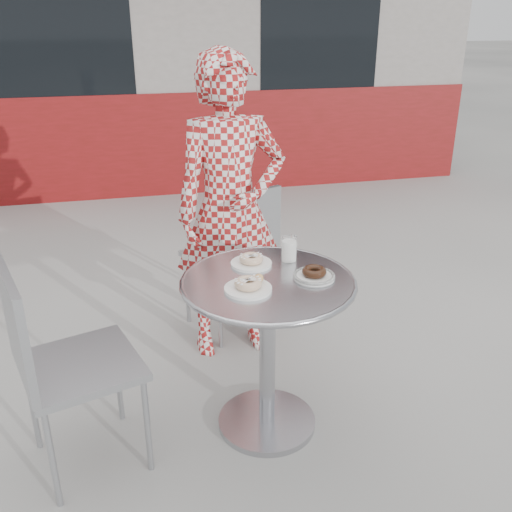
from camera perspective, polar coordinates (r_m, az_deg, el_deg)
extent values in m
plane|color=#A9A6A1|center=(2.73, 1.93, -15.95)|extent=(60.00, 60.00, 0.00)
cube|color=gray|center=(7.66, -9.63, 21.42)|extent=(6.00, 4.00, 3.00)
cube|color=maroon|center=(5.87, -7.51, 11.14)|extent=(6.02, 0.20, 1.00)
cube|color=black|center=(5.68, -21.17, 21.69)|extent=(1.60, 0.04, 1.40)
cube|color=black|center=(5.98, 6.53, 23.00)|extent=(1.20, 0.04, 1.40)
cylinder|color=#BCBCC1|center=(2.70, 1.08, -16.17)|extent=(0.44, 0.44, 0.03)
cylinder|color=#BCBCC1|center=(2.49, 1.14, -9.97)|extent=(0.07, 0.07, 0.70)
cylinder|color=#BCBCC1|center=(2.31, 1.21, -2.63)|extent=(0.70, 0.70, 0.02)
torus|color=#BCBCC1|center=(2.31, 1.21, -2.63)|extent=(0.72, 0.72, 0.02)
cube|color=#A0A3A8|center=(3.24, -2.79, -0.03)|extent=(0.54, 0.54, 0.03)
cube|color=#A0A3A8|center=(3.01, -0.79, 2.64)|extent=(0.39, 0.19, 0.41)
cube|color=#A0A3A8|center=(2.36, -17.07, -10.47)|extent=(0.54, 0.54, 0.03)
cube|color=#A0A3A8|center=(2.22, -22.86, -6.72)|extent=(0.16, 0.42, 0.43)
imported|color=maroon|center=(2.92, -2.55, 4.54)|extent=(0.60, 0.42, 1.58)
cylinder|color=white|center=(2.44, -0.48, -0.75)|extent=(0.18, 0.18, 0.01)
torus|color=#B17644|center=(2.43, -0.48, -0.27)|extent=(0.10, 0.10, 0.03)
cylinder|color=white|center=(2.22, -0.80, -3.30)|extent=(0.19, 0.19, 0.01)
torus|color=#B17644|center=(2.21, -0.80, -2.75)|extent=(0.11, 0.11, 0.04)
sphere|color=#B77A3F|center=(2.25, 0.28, -2.23)|extent=(0.04, 0.04, 0.04)
cylinder|color=white|center=(2.34, 5.82, -2.05)|extent=(0.17, 0.17, 0.01)
torus|color=black|center=(2.33, 5.84, -1.55)|extent=(0.10, 0.10, 0.03)
torus|color=black|center=(2.33, 5.83, -1.97)|extent=(0.17, 0.17, 0.01)
cylinder|color=white|center=(2.47, 3.32, 0.52)|extent=(0.06, 0.06, 0.09)
cylinder|color=white|center=(2.47, 3.33, 0.72)|extent=(0.07, 0.07, 0.11)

